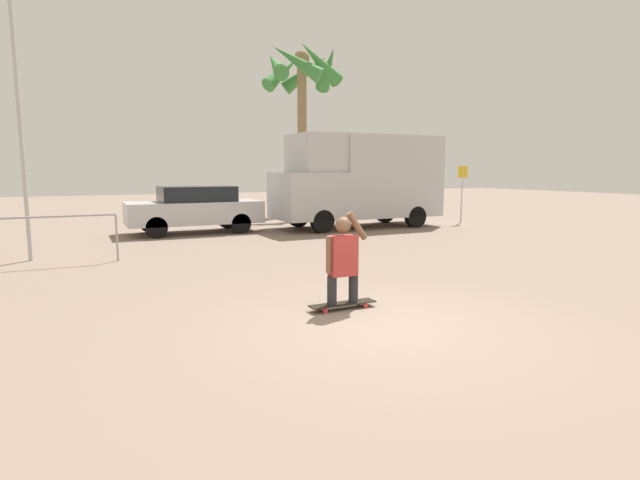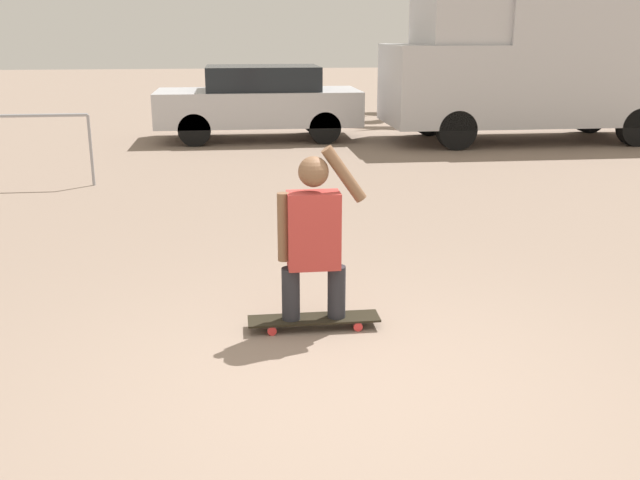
{
  "view_description": "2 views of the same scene",
  "coord_description": "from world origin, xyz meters",
  "px_view_note": "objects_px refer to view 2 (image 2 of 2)",
  "views": [
    {
      "loc": [
        -3.52,
        -5.27,
        2.01
      ],
      "look_at": [
        -0.07,
        1.83,
        0.92
      ],
      "focal_mm": 28.0,
      "sensor_mm": 36.0,
      "label": 1
    },
    {
      "loc": [
        -0.69,
        -4.14,
        2.25
      ],
      "look_at": [
        -0.0,
        1.48,
        0.57
      ],
      "focal_mm": 40.0,
      "sensor_mm": 36.0,
      "label": 2
    }
  ],
  "objects_px": {
    "person_skateboarder": "(313,232)",
    "camper_van": "(540,55)",
    "skateboard": "(314,319)",
    "parked_car_silver": "(259,101)"
  },
  "relations": [
    {
      "from": "person_skateboarder",
      "to": "camper_van",
      "type": "relative_size",
      "value": 0.23
    },
    {
      "from": "person_skateboarder",
      "to": "camper_van",
      "type": "height_order",
      "value": "camper_van"
    },
    {
      "from": "skateboard",
      "to": "person_skateboarder",
      "type": "bearing_deg",
      "value": 180.0
    },
    {
      "from": "skateboard",
      "to": "parked_car_silver",
      "type": "distance_m",
      "value": 10.13
    },
    {
      "from": "person_skateboarder",
      "to": "skateboard",
      "type": "bearing_deg",
      "value": -0.0
    },
    {
      "from": "camper_van",
      "to": "person_skateboarder",
      "type": "bearing_deg",
      "value": -121.77
    },
    {
      "from": "skateboard",
      "to": "camper_van",
      "type": "bearing_deg",
      "value": 58.24
    },
    {
      "from": "person_skateboarder",
      "to": "camper_van",
      "type": "xyz_separation_m",
      "value": [
        5.72,
        9.24,
        0.96
      ]
    },
    {
      "from": "parked_car_silver",
      "to": "camper_van",
      "type": "bearing_deg",
      "value": -8.57
    },
    {
      "from": "skateboard",
      "to": "person_skateboarder",
      "type": "xyz_separation_m",
      "value": [
        -0.0,
        0.0,
        0.71
      ]
    }
  ]
}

